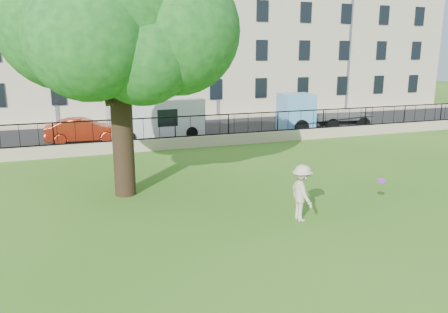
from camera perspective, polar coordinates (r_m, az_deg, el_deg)
name	(u,v)px	position (r m, az deg, el deg)	size (l,w,h in m)	color
ground	(275,234)	(12.52, 6.74, -10.03)	(120.00, 120.00, 0.00)	#2D5F16
retaining_wall	(176,143)	(23.33, -6.35, 1.76)	(50.00, 0.40, 0.60)	tan
iron_railing	(175,127)	(23.17, -6.40, 3.83)	(50.00, 0.05, 1.13)	black
street	(158,134)	(27.90, -8.58, 2.98)	(60.00, 9.00, 0.01)	black
sidewalk	(144,121)	(32.95, -10.35, 4.58)	(60.00, 1.40, 0.12)	tan
building_row	(129,29)	(38.24, -12.25, 15.99)	(56.40, 10.40, 13.80)	beige
tree	(112,12)	(15.49, -14.44, 17.80)	(7.81, 6.01, 9.51)	black
man	(302,193)	(13.34, 10.13, -4.70)	(1.12, 0.64, 1.73)	beige
frisbee	(382,181)	(14.76, 19.91, -2.99)	(0.27, 0.27, 0.03)	purple
red_sedan	(84,130)	(26.02, -17.84, 3.27)	(1.46, 4.18, 1.38)	#A72C14
white_van	(156,119)	(26.39, -8.86, 4.91)	(5.49, 2.14, 2.30)	silver
blue_truck	(323,112)	(29.46, 12.79, 5.72)	(5.80, 2.06, 2.43)	#5EA5DC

